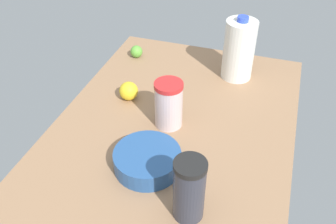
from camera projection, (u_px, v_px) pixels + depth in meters
The scene contains 7 objects.
countertop at pixel (168, 141), 118.02cm from camera, with size 120.00×76.00×3.00cm, color #987151.
mixing_bowl at pixel (147, 160), 105.50cm from camera, with size 19.18×19.18×5.44cm, color #28538E.
milk_jug at pixel (239, 50), 137.77cm from camera, with size 11.54×11.54×24.37cm.
shaker_bottle at pixel (189, 190), 89.08cm from camera, with size 8.01×8.01×17.90cm.
tumbler_cup at pixel (169, 104), 117.28cm from camera, with size 9.08×9.08×15.85cm.
lemon_near_front at pixel (129, 91), 131.09cm from camera, with size 6.62×6.62×6.62cm, color yellow.
lime_far_back at pixel (136, 51), 154.80cm from camera, with size 5.02×5.02×5.02cm, color #5EA83A.
Camera 1 is at (-82.78, -27.02, 81.67)cm, focal length 40.00 mm.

